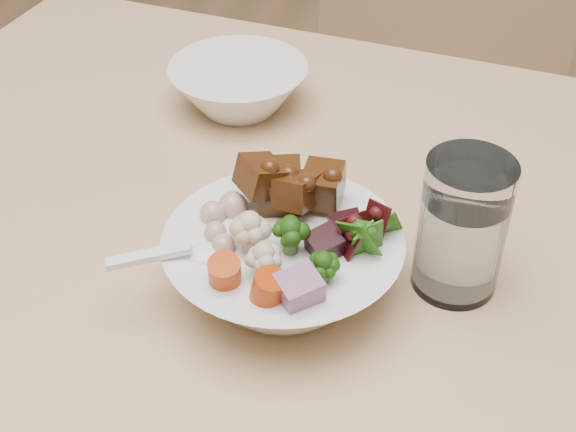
{
  "coord_description": "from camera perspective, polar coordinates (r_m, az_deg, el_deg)",
  "views": [
    {
      "loc": [
        0.12,
        -0.41,
        1.18
      ],
      "look_at": [
        0.01,
        0.07,
        0.78
      ],
      "focal_mm": 50.0,
      "sensor_mm": 36.0,
      "label": 1
    }
  ],
  "objects": [
    {
      "name": "water_glass",
      "position": [
        0.65,
        12.22,
        -1.08
      ],
      "size": [
        0.07,
        0.07,
        0.12
      ],
      "color": "silver",
      "rests_on": "dining_table"
    },
    {
      "name": "food_bowl",
      "position": [
        0.64,
        -0.2,
        -3.19
      ],
      "size": [
        0.19,
        0.19,
        0.1
      ],
      "color": "white",
      "rests_on": "dining_table"
    },
    {
      "name": "side_bowl",
      "position": [
        0.89,
        -3.53,
        9.14
      ],
      "size": [
        0.15,
        0.15,
        0.05
      ],
      "primitive_type": null,
      "color": "white",
      "rests_on": "dining_table"
    },
    {
      "name": "dining_table",
      "position": [
        0.72,
        19.66,
        -12.81
      ],
      "size": [
        1.63,
        1.07,
        0.72
      ],
      "rotation": [
        0.0,
        0.0,
        -0.14
      ],
      "color": "tan",
      "rests_on": "ground"
    },
    {
      "name": "soup_spoon",
      "position": [
        0.62,
        -6.84,
        -2.78
      ],
      "size": [
        0.09,
        0.05,
        0.02
      ],
      "rotation": [
        0.0,
        0.0,
        0.36
      ],
      "color": "white",
      "rests_on": "food_bowl"
    },
    {
      "name": "chair_far",
      "position": [
        1.3,
        10.52,
        6.52
      ],
      "size": [
        0.43,
        0.43,
        0.88
      ],
      "rotation": [
        0.0,
        0.0,
        0.07
      ],
      "color": "tan",
      "rests_on": "ground"
    }
  ]
}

